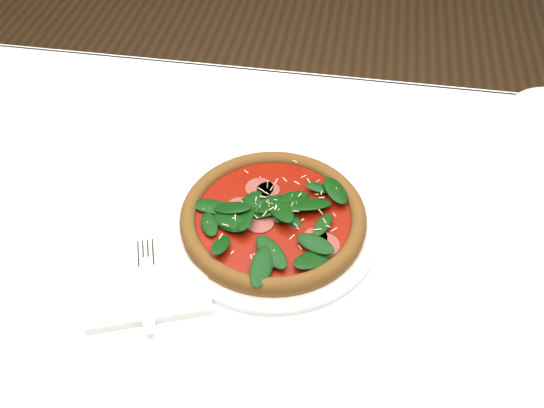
# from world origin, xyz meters

# --- Properties ---
(dining_table) EXTENTS (1.21, 0.81, 0.75)m
(dining_table) POSITION_xyz_m (0.00, 0.00, 0.65)
(dining_table) COLOR white
(dining_table) RESTS_ON ground
(plate) EXTENTS (0.31, 0.31, 0.01)m
(plate) POSITION_xyz_m (0.03, 0.01, 0.76)
(plate) COLOR silver
(plate) RESTS_ON dining_table
(pizza) EXTENTS (0.28, 0.28, 0.03)m
(pizza) POSITION_xyz_m (0.03, 0.01, 0.77)
(pizza) COLOR #975D24
(pizza) RESTS_ON plate
(napkin) EXTENTS (0.18, 0.13, 0.01)m
(napkin) POSITION_xyz_m (-0.10, -0.14, 0.76)
(napkin) COLOR white
(napkin) RESTS_ON dining_table
(fork) EXTENTS (0.07, 0.15, 0.00)m
(fork) POSITION_xyz_m (-0.11, -0.12, 0.76)
(fork) COLOR silver
(fork) RESTS_ON napkin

